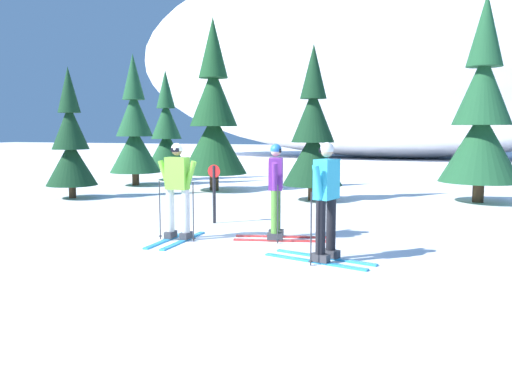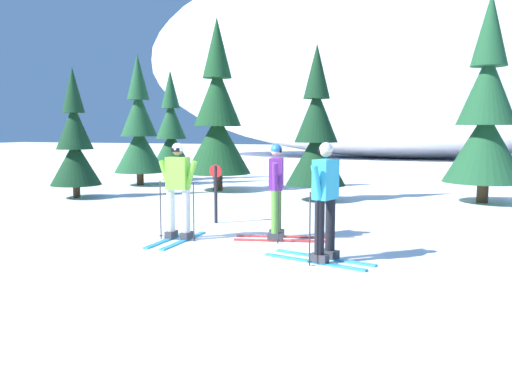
{
  "view_description": "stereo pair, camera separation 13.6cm",
  "coord_description": "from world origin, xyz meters",
  "px_view_note": "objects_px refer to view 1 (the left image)",
  "views": [
    {
      "loc": [
        3.73,
        -8.15,
        2.03
      ],
      "look_at": [
        0.73,
        0.58,
        0.95
      ],
      "focal_mm": 37.77,
      "sensor_mm": 36.0,
      "label": 1
    },
    {
      "loc": [
        3.86,
        -8.11,
        2.03
      ],
      "look_at": [
        0.73,
        0.58,
        0.95
      ],
      "focal_mm": 37.77,
      "sensor_mm": 36.0,
      "label": 2
    }
  ],
  "objects_px": {
    "pine_tree_center_left": "(71,144)",
    "skier_purple_jacket": "(276,189)",
    "pine_tree_far_left": "(134,131)",
    "pine_tree_right": "(313,136)",
    "pine_tree_center_right": "(214,119)",
    "skier_cyan_jacket": "(326,199)",
    "trail_marker_post": "(214,190)",
    "pine_tree_left": "(166,134)",
    "pine_tree_far_right": "(482,116)",
    "skier_lime_jacket": "(177,190)"
  },
  "relations": [
    {
      "from": "pine_tree_center_left",
      "to": "skier_purple_jacket",
      "type": "bearing_deg",
      "value": -26.93
    },
    {
      "from": "pine_tree_far_left",
      "to": "pine_tree_right",
      "type": "xyz_separation_m",
      "value": [
        7.03,
        -2.02,
        -0.13
      ]
    },
    {
      "from": "skier_purple_jacket",
      "to": "pine_tree_center_right",
      "type": "height_order",
      "value": "pine_tree_center_right"
    },
    {
      "from": "skier_cyan_jacket",
      "to": "trail_marker_post",
      "type": "distance_m",
      "value": 3.94
    },
    {
      "from": "pine_tree_right",
      "to": "pine_tree_left",
      "type": "bearing_deg",
      "value": 148.45
    },
    {
      "from": "pine_tree_far_right",
      "to": "trail_marker_post",
      "type": "height_order",
      "value": "pine_tree_far_right"
    },
    {
      "from": "skier_lime_jacket",
      "to": "pine_tree_right",
      "type": "bearing_deg",
      "value": 80.17
    },
    {
      "from": "pine_tree_center_right",
      "to": "skier_purple_jacket",
      "type": "bearing_deg",
      "value": -58.6
    },
    {
      "from": "skier_lime_jacket",
      "to": "pine_tree_center_right",
      "type": "relative_size",
      "value": 0.32
    },
    {
      "from": "pine_tree_left",
      "to": "trail_marker_post",
      "type": "height_order",
      "value": "pine_tree_left"
    },
    {
      "from": "pine_tree_far_left",
      "to": "trail_marker_post",
      "type": "distance_m",
      "value": 8.77
    },
    {
      "from": "pine_tree_center_right",
      "to": "pine_tree_far_right",
      "type": "distance_m",
      "value": 8.14
    },
    {
      "from": "pine_tree_center_left",
      "to": "pine_tree_right",
      "type": "bearing_deg",
      "value": 14.8
    },
    {
      "from": "skier_cyan_jacket",
      "to": "pine_tree_far_left",
      "type": "bearing_deg",
      "value": 134.61
    },
    {
      "from": "pine_tree_far_left",
      "to": "pine_tree_center_right",
      "type": "bearing_deg",
      "value": -10.24
    },
    {
      "from": "pine_tree_left",
      "to": "pine_tree_far_left",
      "type": "bearing_deg",
      "value": -91.77
    },
    {
      "from": "pine_tree_far_left",
      "to": "pine_tree_far_right",
      "type": "distance_m",
      "value": 11.55
    },
    {
      "from": "pine_tree_left",
      "to": "pine_tree_center_right",
      "type": "height_order",
      "value": "pine_tree_center_right"
    },
    {
      "from": "pine_tree_center_left",
      "to": "pine_tree_left",
      "type": "bearing_deg",
      "value": 91.25
    },
    {
      "from": "pine_tree_center_left",
      "to": "pine_tree_far_right",
      "type": "xyz_separation_m",
      "value": [
        11.3,
        2.92,
        0.78
      ]
    },
    {
      "from": "skier_purple_jacket",
      "to": "pine_tree_left",
      "type": "height_order",
      "value": "pine_tree_left"
    },
    {
      "from": "skier_purple_jacket",
      "to": "pine_tree_far_right",
      "type": "xyz_separation_m",
      "value": [
        3.86,
        6.7,
        1.44
      ]
    },
    {
      "from": "skier_purple_jacket",
      "to": "pine_tree_right",
      "type": "relative_size",
      "value": 0.4
    },
    {
      "from": "skier_cyan_jacket",
      "to": "pine_tree_right",
      "type": "height_order",
      "value": "pine_tree_right"
    },
    {
      "from": "pine_tree_center_left",
      "to": "trail_marker_post",
      "type": "height_order",
      "value": "pine_tree_center_left"
    },
    {
      "from": "skier_purple_jacket",
      "to": "pine_tree_right",
      "type": "bearing_deg",
      "value": 96.26
    },
    {
      "from": "pine_tree_far_left",
      "to": "pine_tree_right",
      "type": "relative_size",
      "value": 1.07
    },
    {
      "from": "skier_lime_jacket",
      "to": "trail_marker_post",
      "type": "bearing_deg",
      "value": 92.32
    },
    {
      "from": "pine_tree_left",
      "to": "pine_tree_center_right",
      "type": "relative_size",
      "value": 0.77
    },
    {
      "from": "pine_tree_center_left",
      "to": "pine_tree_center_right",
      "type": "relative_size",
      "value": 0.68
    },
    {
      "from": "skier_lime_jacket",
      "to": "pine_tree_center_right",
      "type": "distance_m",
      "value": 8.19
    },
    {
      "from": "pine_tree_center_left",
      "to": "trail_marker_post",
      "type": "distance_m",
      "value": 6.29
    },
    {
      "from": "pine_tree_far_left",
      "to": "pine_tree_center_right",
      "type": "xyz_separation_m",
      "value": [
        3.37,
        -0.61,
        0.39
      ]
    },
    {
      "from": "pine_tree_left",
      "to": "pine_tree_center_left",
      "type": "xyz_separation_m",
      "value": [
        0.13,
        -6.08,
        -0.22
      ]
    },
    {
      "from": "trail_marker_post",
      "to": "pine_tree_center_right",
      "type": "bearing_deg",
      "value": 113.43
    },
    {
      "from": "skier_cyan_jacket",
      "to": "pine_tree_center_left",
      "type": "height_order",
      "value": "pine_tree_center_left"
    },
    {
      "from": "skier_lime_jacket",
      "to": "pine_tree_far_right",
      "type": "xyz_separation_m",
      "value": [
        5.55,
        7.34,
        1.45
      ]
    },
    {
      "from": "skier_lime_jacket",
      "to": "pine_tree_center_left",
      "type": "height_order",
      "value": "pine_tree_center_left"
    },
    {
      "from": "skier_purple_jacket",
      "to": "trail_marker_post",
      "type": "distance_m",
      "value": 2.16
    },
    {
      "from": "skier_lime_jacket",
      "to": "pine_tree_far_left",
      "type": "relative_size",
      "value": 0.38
    },
    {
      "from": "trail_marker_post",
      "to": "skier_purple_jacket",
      "type": "bearing_deg",
      "value": -34.58
    },
    {
      "from": "pine_tree_right",
      "to": "trail_marker_post",
      "type": "height_order",
      "value": "pine_tree_right"
    },
    {
      "from": "skier_cyan_jacket",
      "to": "pine_tree_left",
      "type": "xyz_separation_m",
      "value": [
        -8.78,
        11.22,
        0.86
      ]
    },
    {
      "from": "pine_tree_center_left",
      "to": "pine_tree_center_right",
      "type": "distance_m",
      "value": 4.58
    },
    {
      "from": "pine_tree_left",
      "to": "trail_marker_post",
      "type": "distance_m",
      "value": 10.47
    },
    {
      "from": "pine_tree_far_left",
      "to": "pine_tree_left",
      "type": "height_order",
      "value": "pine_tree_far_left"
    },
    {
      "from": "pine_tree_center_left",
      "to": "trail_marker_post",
      "type": "bearing_deg",
      "value": -24.3
    },
    {
      "from": "skier_purple_jacket",
      "to": "trail_marker_post",
      "type": "bearing_deg",
      "value": 145.42
    },
    {
      "from": "skier_purple_jacket",
      "to": "pine_tree_right",
      "type": "xyz_separation_m",
      "value": [
        -0.61,
        5.59,
        0.91
      ]
    },
    {
      "from": "pine_tree_right",
      "to": "pine_tree_far_right",
      "type": "relative_size",
      "value": 0.77
    }
  ]
}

